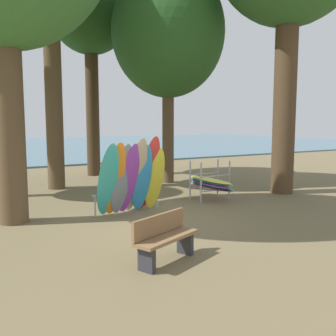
% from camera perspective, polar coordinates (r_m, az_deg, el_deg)
% --- Properties ---
extents(ground_plane, '(80.00, 80.00, 0.00)m').
position_cam_1_polar(ground_plane, '(10.26, -2.52, -7.27)').
color(ground_plane, brown).
extents(tree_far_right_back, '(4.44, 4.44, 8.52)m').
position_cam_1_polar(tree_far_right_back, '(16.17, 0.01, 19.13)').
color(tree_far_right_back, brown).
rests_on(tree_far_right_back, ground).
extents(tree_deep_back, '(3.91, 3.91, 9.93)m').
position_cam_1_polar(tree_deep_back, '(18.94, -11.29, 22.19)').
color(tree_deep_back, '#42301E').
rests_on(tree_deep_back, ground).
extents(leaning_board_pile, '(2.05, 1.07, 2.12)m').
position_cam_1_polar(leaning_board_pile, '(10.48, -5.28, -1.52)').
color(leaning_board_pile, '#38B2AD').
rests_on(leaning_board_pile, ground).
extents(board_storage_rack, '(1.15, 2.13, 1.25)m').
position_cam_1_polar(board_storage_rack, '(12.57, 6.19, -2.23)').
color(board_storage_rack, '#9EA0A5').
rests_on(board_storage_rack, ground).
extents(park_bench, '(1.45, 0.91, 0.85)m').
position_cam_1_polar(park_bench, '(7.07, -0.52, -10.05)').
color(park_bench, '#2D2D33').
rests_on(park_bench, ground).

